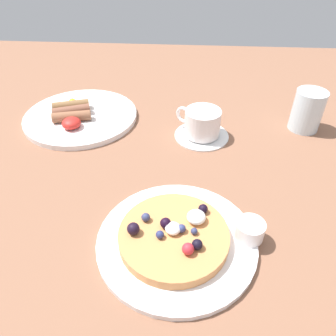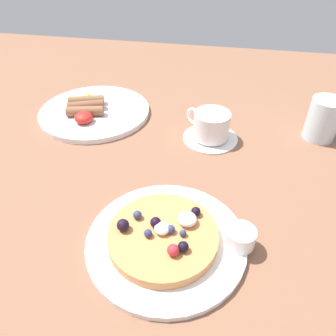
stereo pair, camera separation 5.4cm
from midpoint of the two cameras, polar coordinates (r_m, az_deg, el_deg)
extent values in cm
cube|color=brown|center=(63.57, -2.50, -3.24)|extent=(179.70, 158.93, 3.00)
cylinder|color=white|center=(51.80, 2.76, -12.89)|extent=(25.00, 25.00, 1.05)
cylinder|color=#D0854B|center=(50.55, 2.22, -12.10)|extent=(17.04, 17.04, 1.76)
sphere|color=black|center=(52.12, 7.93, -7.76)|extent=(1.54, 1.54, 1.54)
sphere|color=red|center=(46.89, 4.33, -14.42)|extent=(1.76, 1.76, 1.76)
sphere|color=black|center=(50.01, 0.94, -9.73)|extent=(1.70, 1.70, 1.70)
sphere|color=navy|center=(49.48, 3.65, -10.87)|extent=(1.33, 1.33, 1.33)
sphere|color=navy|center=(51.30, -2.40, -8.41)|extent=(1.39, 1.39, 1.39)
sphere|color=black|center=(47.47, 6.07, -13.80)|extent=(1.60, 1.60, 1.60)
sphere|color=black|center=(49.69, -4.85, -10.15)|extent=(1.92, 1.92, 1.92)
sphere|color=navy|center=(48.94, -0.32, -11.61)|extent=(1.25, 1.25, 1.25)
sphere|color=navy|center=(49.32, 5.86, -11.52)|extent=(1.07, 1.07, 1.07)
ellipsoid|color=white|center=(50.72, 6.53, -9.09)|extent=(2.97, 2.97, 1.78)
ellipsoid|color=white|center=(49.44, 2.14, -10.75)|extent=(2.42, 2.42, 1.45)
cylinder|color=white|center=(51.42, 15.72, -11.84)|extent=(4.50, 4.50, 3.03)
cylinder|color=maroon|center=(50.96, 15.84, -11.41)|extent=(3.69, 3.69, 0.36)
cylinder|color=white|center=(84.58, -11.00, 9.67)|extent=(27.55, 27.55, 1.29)
cylinder|color=brown|center=(81.41, -12.60, 9.71)|extent=(9.19, 4.51, 2.43)
cylinder|color=brown|center=(83.86, -12.54, 10.64)|extent=(9.15, 5.45, 2.43)
cylinder|color=brown|center=(86.34, -12.48, 11.51)|extent=(9.18, 5.05, 2.43)
ellipsoid|color=white|center=(88.91, -12.10, 11.74)|extent=(6.83, 5.80, 0.60)
sphere|color=yellow|center=(88.69, -12.14, 12.03)|extent=(2.00, 2.00, 2.00)
ellipsoid|color=red|center=(78.81, -12.79, 8.62)|extent=(4.36, 4.36, 2.40)
cylinder|color=white|center=(74.61, 9.55, 5.27)|extent=(12.39, 12.39, 0.73)
cylinder|color=white|center=(72.85, 9.82, 7.42)|extent=(8.01, 8.01, 5.88)
torus|color=white|center=(75.01, 6.66, 9.02)|extent=(3.92, 2.81, 4.09)
cylinder|color=brown|center=(71.89, 9.98, 8.70)|extent=(6.81, 6.81, 0.47)
cylinder|color=silver|center=(80.76, 27.48, 7.58)|extent=(6.92, 6.92, 9.45)
camera|label=1|loc=(0.03, -87.37, 2.14)|focal=34.52mm
camera|label=2|loc=(0.03, 92.63, -2.14)|focal=34.52mm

